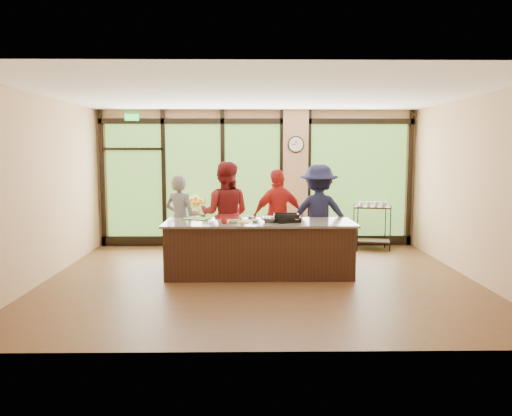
{
  "coord_description": "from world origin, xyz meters",
  "views": [
    {
      "loc": [
        -0.17,
        -8.05,
        2.1
      ],
      "look_at": [
        -0.05,
        0.4,
        1.14
      ],
      "focal_mm": 35.0,
      "sensor_mm": 36.0,
      "label": 1
    }
  ],
  "objects_px": {
    "island_base": "(259,249)",
    "flower_stand": "(194,231)",
    "bar_cart": "(372,221)",
    "cook_right": "(319,215)",
    "roasting_pan": "(286,220)",
    "cook_left": "(180,220)"
  },
  "relations": [
    {
      "from": "island_base",
      "to": "bar_cart",
      "type": "relative_size",
      "value": 3.0
    },
    {
      "from": "roasting_pan",
      "to": "bar_cart",
      "type": "xyz_separation_m",
      "value": [
        2.0,
        2.23,
        -0.34
      ]
    },
    {
      "from": "cook_left",
      "to": "bar_cart",
      "type": "bearing_deg",
      "value": -137.59
    },
    {
      "from": "roasting_pan",
      "to": "cook_right",
      "type": "bearing_deg",
      "value": 29.74
    },
    {
      "from": "cook_right",
      "to": "bar_cart",
      "type": "xyz_separation_m",
      "value": [
        1.33,
        1.36,
        -0.31
      ]
    },
    {
      "from": "roasting_pan",
      "to": "bar_cart",
      "type": "relative_size",
      "value": 0.4
    },
    {
      "from": "island_base",
      "to": "flower_stand",
      "type": "height_order",
      "value": "island_base"
    },
    {
      "from": "island_base",
      "to": "cook_left",
      "type": "bearing_deg",
      "value": 150.0
    },
    {
      "from": "cook_right",
      "to": "flower_stand",
      "type": "height_order",
      "value": "cook_right"
    },
    {
      "from": "flower_stand",
      "to": "bar_cart",
      "type": "height_order",
      "value": "bar_cart"
    },
    {
      "from": "cook_left",
      "to": "cook_right",
      "type": "bearing_deg",
      "value": -157.29
    },
    {
      "from": "island_base",
      "to": "roasting_pan",
      "type": "height_order",
      "value": "roasting_pan"
    },
    {
      "from": "cook_left",
      "to": "roasting_pan",
      "type": "height_order",
      "value": "cook_left"
    },
    {
      "from": "bar_cart",
      "to": "cook_right",
      "type": "bearing_deg",
      "value": -121.82
    },
    {
      "from": "island_base",
      "to": "roasting_pan",
      "type": "bearing_deg",
      "value": -8.97
    },
    {
      "from": "cook_right",
      "to": "roasting_pan",
      "type": "xyz_separation_m",
      "value": [
        -0.67,
        -0.86,
        0.03
      ]
    },
    {
      "from": "roasting_pan",
      "to": "flower_stand",
      "type": "bearing_deg",
      "value": 103.27
    },
    {
      "from": "cook_left",
      "to": "flower_stand",
      "type": "xyz_separation_m",
      "value": [
        0.08,
        1.61,
        -0.48
      ]
    },
    {
      "from": "cook_right",
      "to": "cook_left",
      "type": "bearing_deg",
      "value": 3.36
    },
    {
      "from": "cook_left",
      "to": "cook_right",
      "type": "height_order",
      "value": "cook_right"
    },
    {
      "from": "island_base",
      "to": "flower_stand",
      "type": "relative_size",
      "value": 4.34
    },
    {
      "from": "flower_stand",
      "to": "island_base",
      "type": "bearing_deg",
      "value": -38.45
    }
  ]
}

